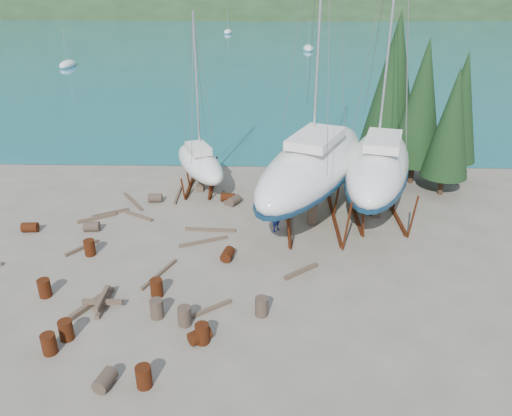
{
  "coord_description": "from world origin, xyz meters",
  "views": [
    {
      "loc": [
        2.25,
        -21.41,
        13.58
      ],
      "look_at": [
        1.66,
        3.0,
        2.09
      ],
      "focal_mm": 35.0,
      "sensor_mm": 36.0,
      "label": 1
    }
  ],
  "objects_px": {
    "large_sailboat_near": "(313,165)",
    "worker": "(277,216)",
    "small_sailboat_shore": "(200,163)",
    "large_sailboat_far": "(378,164)"
  },
  "relations": [
    {
      "from": "large_sailboat_far",
      "to": "small_sailboat_shore",
      "type": "bearing_deg",
      "value": 179.05
    },
    {
      "from": "small_sailboat_shore",
      "to": "large_sailboat_near",
      "type": "bearing_deg",
      "value": -56.04
    },
    {
      "from": "large_sailboat_near",
      "to": "small_sailboat_shore",
      "type": "relative_size",
      "value": 1.87
    },
    {
      "from": "worker",
      "to": "large_sailboat_far",
      "type": "bearing_deg",
      "value": -33.0
    },
    {
      "from": "large_sailboat_far",
      "to": "large_sailboat_near",
      "type": "bearing_deg",
      "value": -149.64
    },
    {
      "from": "large_sailboat_far",
      "to": "small_sailboat_shore",
      "type": "relative_size",
      "value": 1.67
    },
    {
      "from": "large_sailboat_far",
      "to": "worker",
      "type": "distance_m",
      "value": 7.08
    },
    {
      "from": "large_sailboat_far",
      "to": "small_sailboat_shore",
      "type": "distance_m",
      "value": 11.9
    },
    {
      "from": "large_sailboat_near",
      "to": "small_sailboat_shore",
      "type": "bearing_deg",
      "value": 173.02
    },
    {
      "from": "large_sailboat_near",
      "to": "worker",
      "type": "relative_size",
      "value": 11.57
    }
  ]
}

